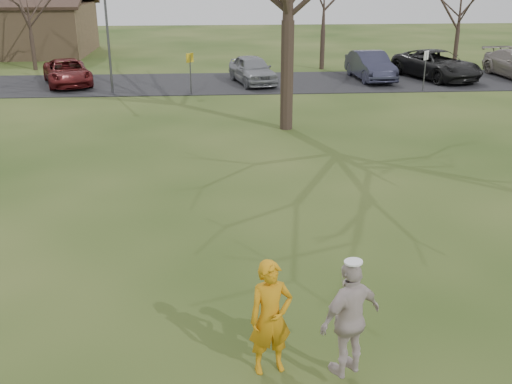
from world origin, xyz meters
TOP-DOWN VIEW (x-y plane):
  - ground at (0.00, 0.00)m, footprint 120.00×120.00m
  - parking_strip at (0.00, 25.00)m, footprint 62.00×6.50m
  - player_defender at (-0.07, -0.15)m, footprint 0.79×0.60m
  - car_2 at (-8.77, 25.05)m, footprint 3.66×5.29m
  - car_4 at (1.29, 24.70)m, footprint 2.81×4.73m
  - car_5 at (8.04, 25.37)m, footprint 2.04×4.88m
  - car_6 at (11.90, 25.41)m, footprint 4.38×6.28m
  - catching_play at (1.09, -0.56)m, footprint 1.20×0.96m
  - lamp_post at (-6.00, 22.50)m, footprint 0.34×0.34m
  - sign_yellow at (-2.00, 22.00)m, footprint 0.35×0.35m
  - sign_white at (10.00, 22.00)m, footprint 0.35×0.35m
  - small_tree_row at (4.38, 30.06)m, footprint 55.00×5.90m

SIDE VIEW (x-z plane):
  - ground at x=0.00m, z-range 0.00..0.00m
  - parking_strip at x=0.00m, z-range 0.00..0.04m
  - car_2 at x=-8.77m, z-range 0.04..1.38m
  - car_4 at x=1.29m, z-range 0.04..1.55m
  - car_5 at x=8.04m, z-range 0.04..1.61m
  - car_6 at x=11.90m, z-range 0.04..1.63m
  - player_defender at x=-0.07m, z-range 0.00..1.94m
  - catching_play at x=1.09m, z-range 0.18..2.15m
  - sign_yellow at x=-2.00m, z-range 0.41..2.49m
  - sign_white at x=10.00m, z-range 0.41..2.49m
  - small_tree_row at x=4.38m, z-range -0.36..8.14m
  - lamp_post at x=-6.00m, z-range 0.83..7.10m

